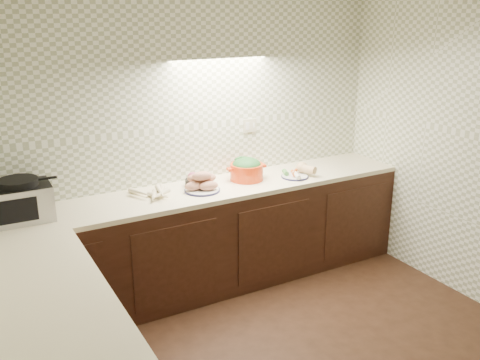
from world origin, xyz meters
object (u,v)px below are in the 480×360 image
onion_bowl (194,181)px  dutch_oven (247,169)px  toaster_oven (20,201)px  sweet_potato_plate (202,184)px  parsnip_pile (150,194)px  veg_plate (298,171)px

onion_bowl → dutch_oven: (0.47, -0.07, 0.05)m
toaster_oven → sweet_potato_plate: size_ratio=1.41×
sweet_potato_plate → onion_bowl: sweet_potato_plate is taller
parsnip_pile → onion_bowl: onion_bowl is taller
dutch_oven → toaster_oven: bearing=-173.5°
parsnip_pile → veg_plate: veg_plate is taller
veg_plate → dutch_oven: bearing=164.8°
toaster_oven → dutch_oven: toaster_oven is taller
onion_bowl → dutch_oven: size_ratio=0.45×
sweet_potato_plate → onion_bowl: bearing=91.0°
parsnip_pile → sweet_potato_plate: sweet_potato_plate is taller
sweet_potato_plate → dutch_oven: (0.47, 0.07, 0.04)m
onion_bowl → toaster_oven: bearing=-176.7°
dutch_oven → veg_plate: 0.48m
sweet_potato_plate → onion_bowl: size_ratio=1.90×
sweet_potato_plate → veg_plate: size_ratio=1.01×
parsnip_pile → onion_bowl: 0.44m
toaster_oven → parsnip_pile: toaster_oven is taller
toaster_oven → sweet_potato_plate: 1.39m
toaster_oven → onion_bowl: toaster_oven is taller
parsnip_pile → sweet_potato_plate: (0.43, -0.06, 0.03)m
parsnip_pile → dutch_oven: dutch_oven is taller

